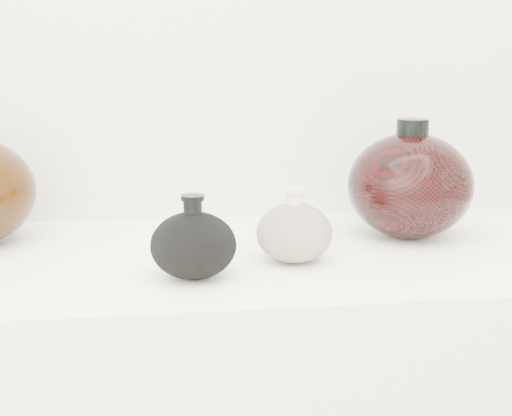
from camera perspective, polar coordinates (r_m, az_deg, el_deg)
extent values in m
cube|color=silver|center=(1.34, -3.71, 16.26)|extent=(3.00, 0.02, 2.60)
cube|color=white|center=(1.13, -2.51, -4.41)|extent=(1.20, 0.50, 0.03)
ellipsoid|color=black|center=(1.00, -5.03, -2.99)|extent=(0.15, 0.15, 0.09)
cylinder|color=black|center=(0.98, -5.09, 0.03)|extent=(0.03, 0.03, 0.03)
cylinder|color=black|center=(0.98, -5.10, 0.83)|extent=(0.04, 0.04, 0.01)
ellipsoid|color=beige|center=(1.07, 3.08, -1.99)|extent=(0.15, 0.15, 0.09)
cylinder|color=beige|center=(1.06, 3.12, 0.70)|extent=(0.03, 0.03, 0.03)
cylinder|color=beige|center=(1.06, 3.12, 1.42)|extent=(0.04, 0.04, 0.01)
ellipsoid|color=black|center=(1.23, 12.21, 1.76)|extent=(0.21, 0.21, 0.18)
cylinder|color=black|center=(1.22, 12.42, 6.19)|extent=(0.05, 0.05, 0.03)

